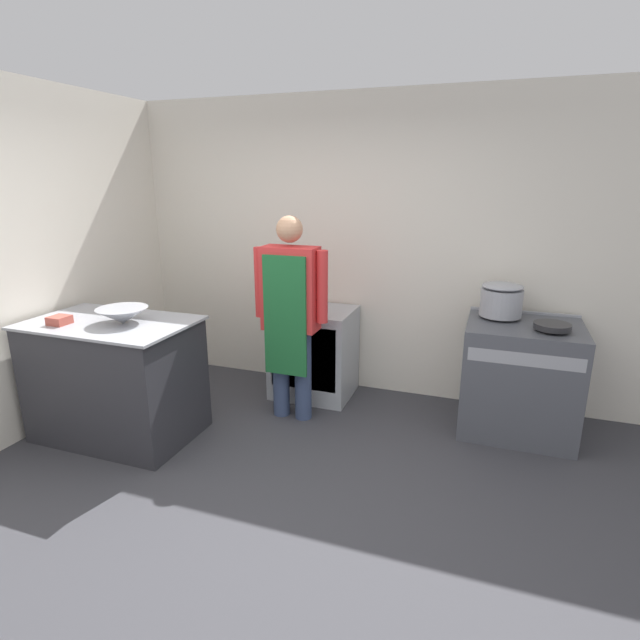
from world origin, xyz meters
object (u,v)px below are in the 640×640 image
stove (519,378)px  plastic_tub (59,320)px  person_cook (290,308)px  fridge_unit (314,352)px  saute_pan (552,326)px  mixing_bowl (123,316)px  stock_pot (501,299)px

stove → plastic_tub: bearing=-158.0°
person_cook → plastic_tub: bearing=-148.0°
stove → fridge_unit: size_ratio=1.10×
stove → saute_pan: size_ratio=3.45×
stove → saute_pan: 0.53m
fridge_unit → saute_pan: (1.95, -0.23, 0.52)m
mixing_bowl → saute_pan: (3.01, 1.01, -0.06)m
fridge_unit → person_cook: (-0.01, -0.50, 0.55)m
saute_pan → stock_pot: bearing=145.1°
plastic_tub → stock_pot: (3.07, 1.44, 0.08)m
stove → plastic_tub: plastic_tub is taller
person_cook → mixing_bowl: (-1.04, -0.73, 0.03)m
mixing_bowl → person_cook: bearing=35.2°
stove → person_cook: person_cook is taller
person_cook → stock_pot: bearing=18.3°
fridge_unit → saute_pan: 2.03m
stove → fridge_unit: bearing=176.8°
saute_pan → fridge_unit: bearing=173.4°
stove → mixing_bowl: 3.10m
mixing_bowl → plastic_tub: mixing_bowl is taller
plastic_tub → stock_pot: stock_pot is taller
mixing_bowl → plastic_tub: (-0.42, -0.18, -0.03)m
person_cook → saute_pan: person_cook is taller
stock_pot → stove: bearing=-33.7°
fridge_unit → mixing_bowl: size_ratio=2.20×
fridge_unit → person_cook: person_cook is taller
plastic_tub → fridge_unit: bearing=43.7°
stove → stock_pot: stock_pot is taller
stock_pot → saute_pan: stock_pot is taller
plastic_tub → stock_pot: size_ratio=0.41×
plastic_tub → mixing_bowl: bearing=22.9°
plastic_tub → saute_pan: bearing=19.1°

